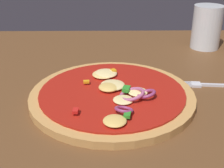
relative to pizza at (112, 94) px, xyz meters
name	(u,v)px	position (x,y,z in m)	size (l,w,h in m)	color
dining_table	(130,102)	(0.03, 0.01, -0.02)	(1.12, 0.86, 0.03)	brown
pizza	(112,94)	(0.00, 0.00, 0.00)	(0.29, 0.29, 0.03)	tan
fork	(210,85)	(0.19, 0.05, -0.01)	(0.16, 0.03, 0.01)	silver
beer_glass	(206,29)	(0.25, 0.28, 0.04)	(0.07, 0.07, 0.11)	silver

